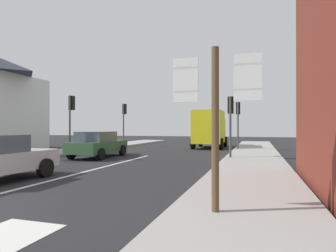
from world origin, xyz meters
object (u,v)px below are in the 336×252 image
object	(u,v)px
route_sign_post	(215,116)
traffic_light_far_right	(238,115)
delivery_truck	(210,128)
traffic_light_far_left	(124,115)
traffic_light_near_right	(231,113)
sedan_far	(98,144)
traffic_light_near_left	(71,111)

from	to	relation	value
route_sign_post	traffic_light_far_right	bearing A→B (deg)	92.14
delivery_truck	traffic_light_far_right	world-z (taller)	traffic_light_far_right
delivery_truck	traffic_light_far_right	bearing A→B (deg)	-38.92
traffic_light_far_left	traffic_light_far_right	bearing A→B (deg)	-7.45
delivery_truck	traffic_light_near_right	bearing A→B (deg)	-73.56
sedan_far	traffic_light_near_right	size ratio (longest dim) A/B	1.27
delivery_truck	traffic_light_near_left	world-z (taller)	traffic_light_near_left
traffic_light_near_left	traffic_light_near_right	xyz separation A→B (m)	(9.88, 0.06, -0.27)
traffic_light_near_left	traffic_light_far_left	size ratio (longest dim) A/B	0.98
route_sign_post	delivery_truck	bearing A→B (deg)	99.34
delivery_truck	traffic_light_near_right	size ratio (longest dim) A/B	1.50
route_sign_post	traffic_light_near_left	xyz separation A→B (m)	(-10.49, 10.16, 0.83)
route_sign_post	traffic_light_near_left	world-z (taller)	traffic_light_near_left
traffic_light_far_right	traffic_light_far_left	xyz separation A→B (m)	(-9.88, 1.29, 0.16)
traffic_light_near_left	traffic_light_near_right	bearing A→B (deg)	0.35
sedan_far	traffic_light_near_left	size ratio (longest dim) A/B	1.15
traffic_light_far_right	traffic_light_near_right	distance (m)	6.22
sedan_far	route_sign_post	bearing A→B (deg)	-48.87
sedan_far	traffic_light_far_left	distance (m)	9.26
traffic_light_far_right	sedan_far	bearing A→B (deg)	-134.77
traffic_light_near_left	traffic_light_far_left	xyz separation A→B (m)	(-0.00, 7.57, 0.06)
route_sign_post	traffic_light_far_left	size ratio (longest dim) A/B	0.84
delivery_truck	traffic_light_near_right	xyz separation A→B (m)	(2.41, -8.16, 0.83)
traffic_light_far_right	traffic_light_near_right	bearing A→B (deg)	-90.00
delivery_truck	traffic_light_near_left	size ratio (longest dim) A/B	1.36
sedan_far	traffic_light_far_right	size ratio (longest dim) A/B	1.19
sedan_far	route_sign_post	distance (m)	12.10
delivery_truck	traffic_light_near_left	distance (m)	11.16
route_sign_post	traffic_light_far_left	bearing A→B (deg)	120.62
route_sign_post	sedan_far	bearing A→B (deg)	131.13
traffic_light_near_left	traffic_light_far_right	distance (m)	11.70
delivery_truck	traffic_light_far_right	size ratio (longest dim) A/B	1.41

